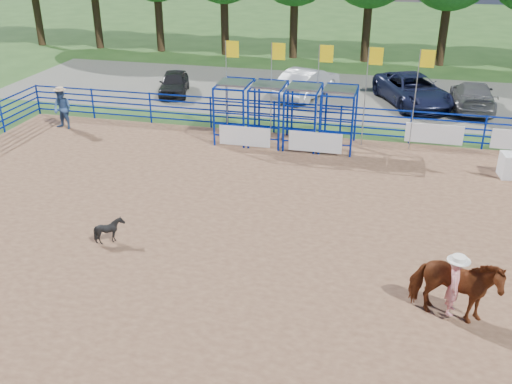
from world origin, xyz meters
TOP-DOWN VIEW (x-y plane):
  - ground at (0.00, 0.00)m, footprint 120.00×120.00m
  - arena_dirt at (0.00, 0.00)m, footprint 30.00×20.00m
  - gravel_strip at (0.00, 17.00)m, footprint 40.00×10.00m
  - horse_and_rider at (3.93, -2.24)m, footprint 2.27×1.35m
  - calf at (-5.73, -0.80)m, footprint 0.85×0.79m
  - spectator_cowboy at (-12.59, 8.27)m, footprint 1.03×0.87m
  - car_a at (-9.76, 15.07)m, footprint 2.41×3.96m
  - car_b at (-2.46, 16.27)m, footprint 3.19×5.11m
  - car_c at (3.12, 16.08)m, footprint 4.61×6.19m
  - car_d at (6.12, 15.96)m, footprint 1.97×4.81m
  - perimeter_fence at (0.00, 0.00)m, footprint 30.10×20.10m
  - chute_assembly at (-1.90, 8.84)m, footprint 19.32×2.41m

SIDE VIEW (x-z plane):
  - ground at x=0.00m, z-range 0.00..0.00m
  - gravel_strip at x=0.00m, z-range 0.00..0.01m
  - arena_dirt at x=0.00m, z-range 0.00..0.02m
  - calf at x=-5.73m, z-range 0.02..0.83m
  - car_a at x=-9.76m, z-range 0.01..1.27m
  - car_d at x=6.12m, z-range 0.01..1.40m
  - perimeter_fence at x=0.00m, z-range 0.00..1.50m
  - car_c at x=3.12m, z-range 0.01..1.57m
  - car_b at x=-2.46m, z-range 0.01..1.60m
  - spectator_cowboy at x=-12.59m, z-range 0.02..1.95m
  - horse_and_rider at x=3.93m, z-range -0.26..2.23m
  - chute_assembly at x=-1.90m, z-range -0.84..3.36m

